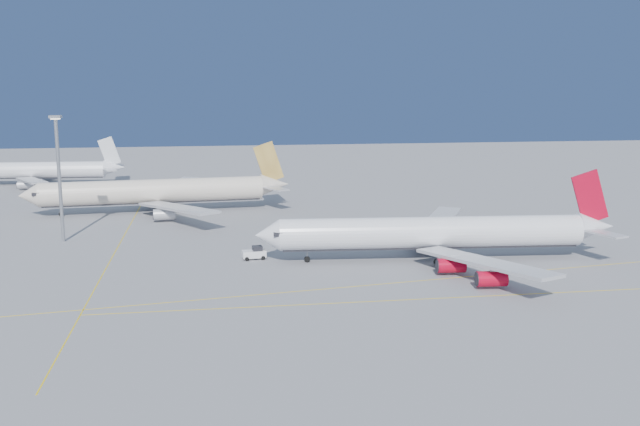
{
  "coord_description": "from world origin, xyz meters",
  "views": [
    {
      "loc": [
        -21.34,
        -112.76,
        32.02
      ],
      "look_at": [
        -0.88,
        20.87,
        7.0
      ],
      "focal_mm": 40.0,
      "sensor_mm": 36.0,
      "label": 1
    }
  ],
  "objects_px": {
    "airliner_virgin": "(439,233)",
    "pushback_tug": "(255,253)",
    "airliner_etihad": "(160,191)",
    "light_mast": "(59,168)",
    "airliner_third": "(34,170)"
  },
  "relations": [
    {
      "from": "airliner_virgin",
      "to": "pushback_tug",
      "type": "xyz_separation_m",
      "value": [
        -33.07,
        5.44,
        -3.81
      ]
    },
    {
      "from": "airliner_virgin",
      "to": "airliner_etihad",
      "type": "bearing_deg",
      "value": 137.29
    },
    {
      "from": "airliner_virgin",
      "to": "airliner_etihad",
      "type": "xyz_separation_m",
      "value": [
        -53.3,
        56.8,
        0.28
      ]
    },
    {
      "from": "airliner_etihad",
      "to": "light_mast",
      "type": "height_order",
      "value": "light_mast"
    },
    {
      "from": "airliner_virgin",
      "to": "light_mast",
      "type": "height_order",
      "value": "light_mast"
    },
    {
      "from": "light_mast",
      "to": "airliner_third",
      "type": "bearing_deg",
      "value": 106.23
    },
    {
      "from": "light_mast",
      "to": "pushback_tug",
      "type": "bearing_deg",
      "value": -28.62
    },
    {
      "from": "airliner_etihad",
      "to": "pushback_tug",
      "type": "relative_size",
      "value": 14.63
    },
    {
      "from": "airliner_etihad",
      "to": "airliner_virgin",
      "type": "bearing_deg",
      "value": -52.02
    },
    {
      "from": "airliner_etihad",
      "to": "airliner_third",
      "type": "xyz_separation_m",
      "value": [
        -42.18,
        54.6,
        -0.66
      ]
    },
    {
      "from": "airliner_etihad",
      "to": "light_mast",
      "type": "distance_m",
      "value": 36.72
    },
    {
      "from": "airliner_etihad",
      "to": "pushback_tug",
      "type": "distance_m",
      "value": 55.35
    },
    {
      "from": "pushback_tug",
      "to": "light_mast",
      "type": "xyz_separation_m",
      "value": [
        -37.54,
        20.48,
        13.9
      ]
    },
    {
      "from": "airliner_etihad",
      "to": "pushback_tug",
      "type": "bearing_deg",
      "value": -73.69
    },
    {
      "from": "airliner_virgin",
      "to": "airliner_etihad",
      "type": "distance_m",
      "value": 77.89
    }
  ]
}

